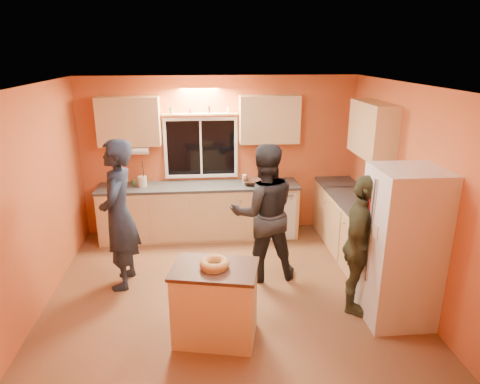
{
  "coord_description": "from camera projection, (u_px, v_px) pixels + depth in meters",
  "views": [
    {
      "loc": [
        -0.29,
        -4.92,
        2.98
      ],
      "look_at": [
        0.2,
        0.4,
        1.2
      ],
      "focal_mm": 32.0,
      "sensor_mm": 36.0,
      "label": 1
    }
  ],
  "objects": [
    {
      "name": "utensil_crock",
      "position": [
        142.0,
        181.0,
        6.81
      ],
      "size": [
        0.14,
        0.14,
        0.17
      ],
      "primitive_type": "cylinder",
      "color": "beige",
      "rests_on": "back_counter"
    },
    {
      "name": "right_counter",
      "position": [
        361.0,
        236.0,
        6.11
      ],
      "size": [
        0.62,
        1.84,
        0.9
      ],
      "color": "tan",
      "rests_on": "ground"
    },
    {
      "name": "back_counter",
      "position": [
        222.0,
        210.0,
        7.08
      ],
      "size": [
        4.23,
        0.62,
        0.9
      ],
      "color": "tan",
      "rests_on": "ground"
    },
    {
      "name": "island",
      "position": [
        215.0,
        303.0,
        4.53
      ],
      "size": [
        0.99,
        0.77,
        0.85
      ],
      "rotation": [
        0.0,
        0.0,
        -0.22
      ],
      "color": "tan",
      "rests_on": "ground"
    },
    {
      "name": "mixing_bowl",
      "position": [
        253.0,
        182.0,
        6.93
      ],
      "size": [
        0.38,
        0.38,
        0.08
      ],
      "primitive_type": "imported",
      "rotation": [
        0.0,
        0.0,
        -0.14
      ],
      "color": "black",
      "rests_on": "back_counter"
    },
    {
      "name": "person_right",
      "position": [
        360.0,
        246.0,
        4.91
      ],
      "size": [
        0.86,
        1.05,
        1.68
      ],
      "primitive_type": "imported",
      "rotation": [
        0.0,
        0.0,
        1.03
      ],
      "color": "#323521",
      "rests_on": "ground"
    },
    {
      "name": "person_center",
      "position": [
        264.0,
        213.0,
        5.65
      ],
      "size": [
        0.95,
        0.77,
        1.86
      ],
      "primitive_type": "imported",
      "rotation": [
        0.0,
        0.0,
        3.21
      ],
      "color": "black",
      "rests_on": "ground"
    },
    {
      "name": "person_left",
      "position": [
        119.0,
        215.0,
        5.43
      ],
      "size": [
        0.5,
        0.73,
        1.96
      ],
      "primitive_type": "imported",
      "rotation": [
        0.0,
        0.0,
        -1.62
      ],
      "color": "black",
      "rests_on": "ground"
    },
    {
      "name": "room_shell",
      "position": [
        234.0,
        161.0,
        5.5
      ],
      "size": [
        4.54,
        4.04,
        2.61
      ],
      "color": "#CC6434",
      "rests_on": "ground"
    },
    {
      "name": "refrigerator",
      "position": [
        401.0,
        247.0,
        4.74
      ],
      "size": [
        0.72,
        0.7,
        1.8
      ],
      "primitive_type": "cube",
      "color": "silver",
      "rests_on": "ground"
    },
    {
      "name": "potted_plant",
      "position": [
        390.0,
        217.0,
        5.17
      ],
      "size": [
        0.35,
        0.32,
        0.32
      ],
      "primitive_type": "imported",
      "rotation": [
        0.0,
        0.0,
        -0.3
      ],
      "color": "gray",
      "rests_on": "right_counter"
    },
    {
      "name": "bundt_pastry",
      "position": [
        214.0,
        263.0,
        4.38
      ],
      "size": [
        0.31,
        0.31,
        0.09
      ],
      "primitive_type": "torus",
      "color": "#BD7E4D",
      "rests_on": "island"
    },
    {
      "name": "ground",
      "position": [
        228.0,
        288.0,
        5.61
      ],
      "size": [
        4.5,
        4.5,
        0.0
      ],
      "primitive_type": "plane",
      "color": "brown",
      "rests_on": "ground"
    },
    {
      "name": "red_box",
      "position": [
        363.0,
        202.0,
        6.02
      ],
      "size": [
        0.19,
        0.16,
        0.07
      ],
      "primitive_type": "cube",
      "rotation": [
        0.0,
        0.0,
        -0.26
      ],
      "color": "red",
      "rests_on": "right_counter"
    }
  ]
}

